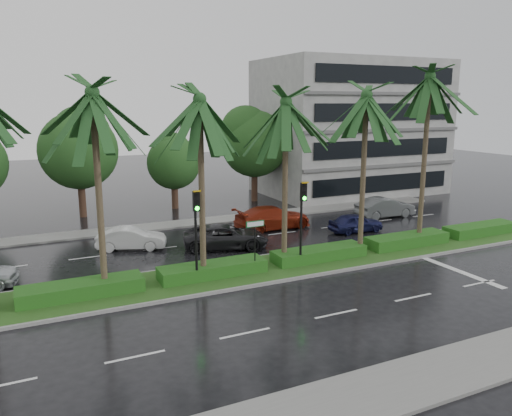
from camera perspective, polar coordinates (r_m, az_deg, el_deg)
name	(u,v)px	position (r m, az deg, el deg)	size (l,w,h in m)	color
ground	(278,275)	(24.59, 2.50, -7.71)	(120.00, 120.00, 0.00)	black
near_sidewalk	(433,376)	(17.06, 19.57, -17.60)	(40.00, 2.40, 0.12)	slate
far_sidewalk	(198,222)	(35.18, -6.68, -1.61)	(40.00, 2.00, 0.12)	slate
median	(269,268)	(25.40, 1.44, -6.86)	(36.00, 4.00, 0.15)	gray
hedge	(269,261)	(25.28, 1.45, -6.07)	(35.20, 1.40, 0.60)	#1D4F16
lane_markings	(335,269)	(25.74, 8.98, -6.93)	(34.00, 13.06, 0.01)	silver
palm_row	(245,106)	(23.51, -1.24, 11.58)	(26.30, 4.20, 10.35)	#403125
signal_median_left	(196,223)	(22.47, -6.84, -1.70)	(0.34, 0.42, 4.36)	black
signal_median_right	(302,212)	(24.72, 5.32, -0.41)	(0.34, 0.42, 4.36)	black
street_sign	(255,233)	(23.94, -0.11, -2.92)	(0.95, 0.09, 2.60)	black
bg_trees	(165,149)	(39.52, -10.40, 6.70)	(32.67, 5.59, 8.07)	#332117
building	(350,127)	(47.54, 10.66, 9.04)	(16.00, 10.00, 12.00)	gray
car_white	(131,238)	(29.52, -14.05, -3.39)	(3.87, 1.35, 1.28)	silver
car_darkgrey	(226,236)	(28.93, -3.45, -3.26)	(4.93, 2.27, 1.37)	#232326
car_red	(273,218)	(33.23, 1.91, -1.10)	(5.26, 2.14, 1.53)	maroon
car_blue	(356,223)	(33.06, 11.34, -1.66)	(3.60, 1.45, 1.23)	#171A46
car_grey	(385,207)	(37.73, 14.53, 0.07)	(4.49, 1.56, 1.48)	#4F5253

